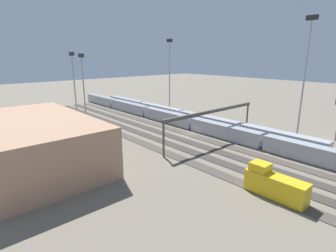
{
  "coord_description": "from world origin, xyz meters",
  "views": [
    {
      "loc": [
        -52.06,
        54.11,
        22.6
      ],
      "look_at": [
        4.34,
        4.27,
        2.5
      ],
      "focal_mm": 28.14,
      "sensor_mm": 36.0,
      "label": 1
    }
  ],
  "objects_px": {
    "train_on_track_6": "(274,184)",
    "light_mast_0": "(169,67)",
    "maintenance_shed": "(35,142)",
    "light_mast_1": "(83,80)",
    "train_on_track_1": "(182,116)",
    "light_mast_2": "(306,66)",
    "signal_gantry": "(212,114)",
    "train_on_track_2": "(190,122)",
    "light_mast_3": "(74,78)"
  },
  "relations": [
    {
      "from": "light_mast_1",
      "to": "maintenance_shed",
      "type": "distance_m",
      "value": 35.1
    },
    {
      "from": "train_on_track_1",
      "to": "maintenance_shed",
      "type": "distance_m",
      "value": 51.01
    },
    {
      "from": "train_on_track_1",
      "to": "light_mast_1",
      "type": "bearing_deg",
      "value": 58.02
    },
    {
      "from": "train_on_track_2",
      "to": "light_mast_0",
      "type": "xyz_separation_m",
      "value": [
        24.46,
        -13.14,
        16.27
      ]
    },
    {
      "from": "light_mast_1",
      "to": "light_mast_3",
      "type": "height_order",
      "value": "light_mast_3"
    },
    {
      "from": "train_on_track_2",
      "to": "train_on_track_6",
      "type": "height_order",
      "value": "train_on_track_6"
    },
    {
      "from": "light_mast_0",
      "to": "maintenance_shed",
      "type": "bearing_deg",
      "value": 111.57
    },
    {
      "from": "train_on_track_2",
      "to": "maintenance_shed",
      "type": "bearing_deg",
      "value": 88.31
    },
    {
      "from": "train_on_track_2",
      "to": "light_mast_0",
      "type": "bearing_deg",
      "value": -28.24
    },
    {
      "from": "train_on_track_1",
      "to": "light_mast_1",
      "type": "height_order",
      "value": "light_mast_1"
    },
    {
      "from": "train_on_track_6",
      "to": "signal_gantry",
      "type": "height_order",
      "value": "signal_gantry"
    },
    {
      "from": "light_mast_1",
      "to": "maintenance_shed",
      "type": "bearing_deg",
      "value": 137.83
    },
    {
      "from": "light_mast_1",
      "to": "light_mast_0",
      "type": "bearing_deg",
      "value": -92.84
    },
    {
      "from": "train_on_track_6",
      "to": "light_mast_0",
      "type": "height_order",
      "value": "light_mast_0"
    },
    {
      "from": "signal_gantry",
      "to": "light_mast_3",
      "type": "bearing_deg",
      "value": 22.2
    },
    {
      "from": "train_on_track_2",
      "to": "light_mast_0",
      "type": "distance_m",
      "value": 32.18
    },
    {
      "from": "train_on_track_6",
      "to": "maintenance_shed",
      "type": "distance_m",
      "value": 47.32
    },
    {
      "from": "maintenance_shed",
      "to": "light_mast_3",
      "type": "bearing_deg",
      "value": -35.48
    },
    {
      "from": "train_on_track_6",
      "to": "light_mast_0",
      "type": "bearing_deg",
      "value": -27.76
    },
    {
      "from": "train_on_track_2",
      "to": "light_mast_3",
      "type": "bearing_deg",
      "value": 36.07
    },
    {
      "from": "train_on_track_6",
      "to": "train_on_track_1",
      "type": "relative_size",
      "value": 0.1
    },
    {
      "from": "light_mast_1",
      "to": "train_on_track_1",
      "type": "bearing_deg",
      "value": -121.98
    },
    {
      "from": "train_on_track_6",
      "to": "maintenance_shed",
      "type": "relative_size",
      "value": 0.28
    },
    {
      "from": "train_on_track_6",
      "to": "light_mast_0",
      "type": "distance_m",
      "value": 72.98
    },
    {
      "from": "light_mast_1",
      "to": "maintenance_shed",
      "type": "relative_size",
      "value": 0.65
    },
    {
      "from": "light_mast_0",
      "to": "signal_gantry",
      "type": "distance_m",
      "value": 42.95
    },
    {
      "from": "light_mast_0",
      "to": "light_mast_1",
      "type": "relative_size",
      "value": 1.25
    },
    {
      "from": "light_mast_3",
      "to": "maintenance_shed",
      "type": "relative_size",
      "value": 0.67
    },
    {
      "from": "light_mast_0",
      "to": "maintenance_shed",
      "type": "relative_size",
      "value": 0.81
    },
    {
      "from": "signal_gantry",
      "to": "maintenance_shed",
      "type": "relative_size",
      "value": 0.98
    },
    {
      "from": "train_on_track_2",
      "to": "maintenance_shed",
      "type": "relative_size",
      "value": 3.88
    },
    {
      "from": "train_on_track_6",
      "to": "light_mast_3",
      "type": "xyz_separation_m",
      "value": [
        70.65,
        3.41,
        13.33
      ]
    },
    {
      "from": "train_on_track_2",
      "to": "signal_gantry",
      "type": "bearing_deg",
      "value": 158.92
    },
    {
      "from": "train_on_track_6",
      "to": "light_mast_1",
      "type": "height_order",
      "value": "light_mast_1"
    },
    {
      "from": "train_on_track_6",
      "to": "light_mast_1",
      "type": "distance_m",
      "value": 66.12
    },
    {
      "from": "train_on_track_1",
      "to": "light_mast_1",
      "type": "xyz_separation_m",
      "value": [
        17.35,
        27.79,
        13.19
      ]
    },
    {
      "from": "train_on_track_2",
      "to": "signal_gantry",
      "type": "height_order",
      "value": "signal_gantry"
    },
    {
      "from": "light_mast_2",
      "to": "maintenance_shed",
      "type": "relative_size",
      "value": 0.9
    },
    {
      "from": "train_on_track_6",
      "to": "signal_gantry",
      "type": "bearing_deg",
      "value": -30.42
    },
    {
      "from": "light_mast_3",
      "to": "signal_gantry",
      "type": "bearing_deg",
      "value": -157.8
    },
    {
      "from": "train_on_track_1",
      "to": "light_mast_3",
      "type": "relative_size",
      "value": 4.01
    },
    {
      "from": "train_on_track_2",
      "to": "light_mast_2",
      "type": "distance_m",
      "value": 35.78
    },
    {
      "from": "light_mast_1",
      "to": "light_mast_3",
      "type": "xyz_separation_m",
      "value": [
        5.89,
        0.62,
        0.29
      ]
    },
    {
      "from": "train_on_track_1",
      "to": "light_mast_0",
      "type": "relative_size",
      "value": 3.29
    },
    {
      "from": "light_mast_0",
      "to": "signal_gantry",
      "type": "relative_size",
      "value": 0.83
    },
    {
      "from": "light_mast_3",
      "to": "maintenance_shed",
      "type": "bearing_deg",
      "value": 144.52
    },
    {
      "from": "train_on_track_1",
      "to": "light_mast_1",
      "type": "distance_m",
      "value": 35.32
    },
    {
      "from": "light_mast_2",
      "to": "signal_gantry",
      "type": "height_order",
      "value": "light_mast_2"
    },
    {
      "from": "light_mast_2",
      "to": "light_mast_3",
      "type": "xyz_separation_m",
      "value": [
        60.4,
        35.99,
        -4.55
      ]
    },
    {
      "from": "train_on_track_1",
      "to": "train_on_track_6",
      "type": "bearing_deg",
      "value": 152.19
    }
  ]
}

